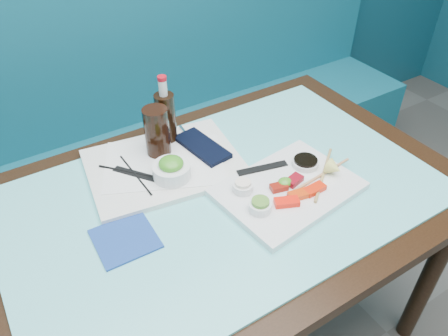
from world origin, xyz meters
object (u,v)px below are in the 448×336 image
serving_tray (164,165)px  seaweed_bowl (172,171)px  cola_bottle_body (166,120)px  blue_napkin (125,239)px  dining_table (224,215)px  sashimi_plate (288,189)px  booth_bench (129,151)px  cola_glass (157,132)px

serving_tray → seaweed_bowl: bearing=-89.6°
cola_bottle_body → blue_napkin: cola_bottle_body is taller
dining_table → seaweed_bowl: size_ratio=12.52×
sashimi_plate → blue_napkin: 0.47m
booth_bench → dining_table: bearing=-90.0°
cola_glass → blue_napkin: 0.36m
booth_bench → sashimi_plate: bearing=-80.3°
seaweed_bowl → blue_napkin: 0.25m
blue_napkin → cola_glass: bearing=49.9°
booth_bench → dining_table: (0.00, -0.84, 0.29)m
cola_bottle_body → booth_bench: bearing=87.3°
dining_table → serving_tray: size_ratio=3.06×
dining_table → serving_tray: serving_tray is taller
booth_bench → sashimi_plate: 1.02m
dining_table → cola_glass: bearing=107.7°
booth_bench → serving_tray: 0.76m
cola_glass → cola_bottle_body: bearing=43.0°
sashimi_plate → blue_napkin: size_ratio=2.59×
sashimi_plate → blue_napkin: sashimi_plate is taller
serving_tray → blue_napkin: size_ratio=3.03×
dining_table → blue_napkin: size_ratio=9.27×
dining_table → seaweed_bowl: bearing=129.2°
cola_glass → cola_bottle_body: cola_bottle_body is taller
seaweed_bowl → cola_bottle_body: cola_bottle_body is taller
cola_glass → booth_bench: bearing=82.1°
blue_napkin → seaweed_bowl: bearing=34.0°
dining_table → cola_bottle_body: size_ratio=7.74×
seaweed_bowl → cola_glass: (0.02, 0.13, 0.06)m
sashimi_plate → blue_napkin: bearing=163.7°
booth_bench → dining_table: booth_bench is taller
sashimi_plate → cola_bottle_body: 0.45m
sashimi_plate → cola_glass: cola_glass is taller
seaweed_bowl → cola_bottle_body: 0.20m
dining_table → cola_glass: 0.33m
seaweed_bowl → sashimi_plate: bearing=-39.7°
booth_bench → sashimi_plate: booth_bench is taller
serving_tray → blue_napkin: (-0.22, -0.21, -0.01)m
booth_bench → blue_napkin: booth_bench is taller
booth_bench → seaweed_bowl: size_ratio=26.83×
seaweed_bowl → cola_bottle_body: size_ratio=0.62×
booth_bench → seaweed_bowl: 0.84m
serving_tray → blue_napkin: 0.30m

